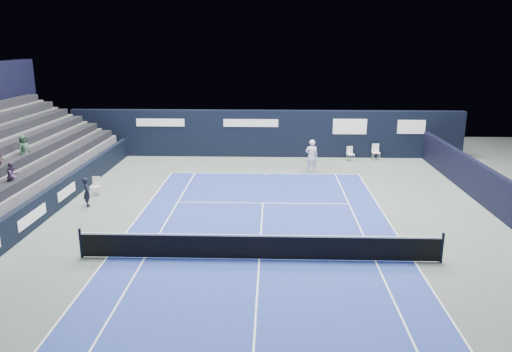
{
  "coord_description": "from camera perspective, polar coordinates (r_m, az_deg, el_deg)",
  "views": [
    {
      "loc": [
        0.43,
        -16.36,
        7.55
      ],
      "look_at": [
        -0.34,
        6.58,
        1.3
      ],
      "focal_mm": 35.0,
      "sensor_mm": 36.0,
      "label": 1
    }
  ],
  "objects": [
    {
      "name": "folding_chair_back_a",
      "position": [
        32.91,
        10.69,
        2.8
      ],
      "size": [
        0.5,
        0.53,
        0.93
      ],
      "rotation": [
        0.0,
        0.0,
        0.29
      ],
      "color": "white",
      "rests_on": "ground"
    },
    {
      "name": "line_judge_chair",
      "position": [
        26.45,
        -17.8,
        -0.92
      ],
      "size": [
        0.42,
        0.4,
        0.92
      ],
      "rotation": [
        0.0,
        0.0,
        0.03
      ],
      "color": "silver",
      "rests_on": "ground"
    },
    {
      "name": "folding_chair_back_b",
      "position": [
        33.46,
        13.53,
        2.82
      ],
      "size": [
        0.5,
        0.49,
        1.05
      ],
      "rotation": [
        0.0,
        0.0,
        0.09
      ],
      "color": "silver",
      "rests_on": "ground"
    },
    {
      "name": "court_surface",
      "position": [
        18.02,
        0.38,
        -9.52
      ],
      "size": [
        10.97,
        23.77,
        0.01
      ],
      "primitive_type": "cube",
      "color": "navy",
      "rests_on": "ground"
    },
    {
      "name": "tennis_net",
      "position": [
        17.81,
        0.38,
        -8.04
      ],
      "size": [
        12.9,
        0.1,
        1.1
      ],
      "color": "black",
      "rests_on": "ground"
    },
    {
      "name": "back_sponsor_wall",
      "position": [
        33.4,
        1.16,
        4.89
      ],
      "size": [
        26.0,
        0.63,
        3.1
      ],
      "color": "black",
      "rests_on": "ground"
    },
    {
      "name": "enclosure_wall_right",
      "position": [
        25.41,
        25.19,
        -1.42
      ],
      "size": [
        0.3,
        22.0,
        1.8
      ],
      "primitive_type": "cube",
      "color": "black",
      "rests_on": "ground"
    },
    {
      "name": "court_markings",
      "position": [
        18.01,
        0.38,
        -9.5
      ],
      "size": [
        11.03,
        23.83,
        0.0
      ],
      "color": "white",
      "rests_on": "court_surface"
    },
    {
      "name": "tennis_player",
      "position": [
        29.5,
        6.37,
        2.28
      ],
      "size": [
        0.72,
        0.85,
        1.97
      ],
      "color": "white",
      "rests_on": "ground"
    },
    {
      "name": "ground",
      "position": [
        19.85,
        0.53,
        -7.11
      ],
      "size": [
        48.0,
        48.0,
        0.0
      ],
      "primitive_type": "plane",
      "color": "#4E5C54",
      "rests_on": "ground"
    },
    {
      "name": "line_judge",
      "position": [
        24.63,
        -18.76,
        -1.74
      ],
      "size": [
        0.51,
        0.6,
        1.4
      ],
      "primitive_type": "imported",
      "rotation": [
        0.0,
        0.0,
        1.98
      ],
      "color": "black",
      "rests_on": "ground"
    },
    {
      "name": "side_barrier_left",
      "position": [
        25.41,
        -21.19,
        -1.7
      ],
      "size": [
        0.33,
        22.0,
        1.2
      ],
      "color": "black",
      "rests_on": "ground"
    }
  ]
}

